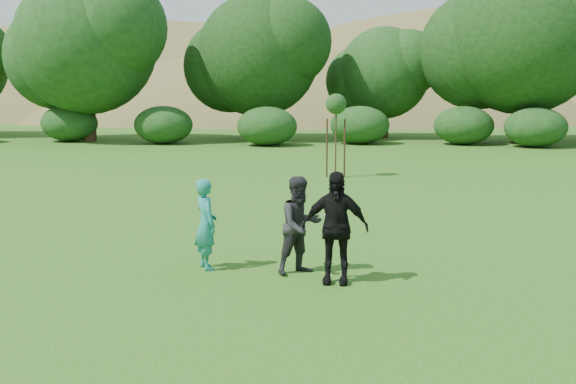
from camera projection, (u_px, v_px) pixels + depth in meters
The scene contains 8 objects.
ground at pixel (271, 289), 11.50m from camera, with size 120.00×120.00×0.00m, color #19470C.
player_teal at pixel (206, 224), 12.61m from camera, with size 0.58×0.38×1.60m, color #1C7E73.
player_grey at pixel (300, 225), 12.30m from camera, with size 0.82×0.64×1.68m, color #252527.
player_black at pixel (335, 228), 11.70m from camera, with size 1.08×0.45×1.85m, color black.
frisbee at pixel (332, 216), 11.89m from camera, with size 0.27×0.27×0.03m.
sapling at pixel (336, 106), 24.36m from camera, with size 0.70×0.70×2.85m.
hillside at pixel (336, 218), 80.75m from camera, with size 150.00×72.00×52.00m.
tree_row at pixel (391, 51), 38.69m from camera, with size 53.92×10.38×9.62m.
Camera 1 is at (1.27, -11.05, 3.29)m, focal length 45.00 mm.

